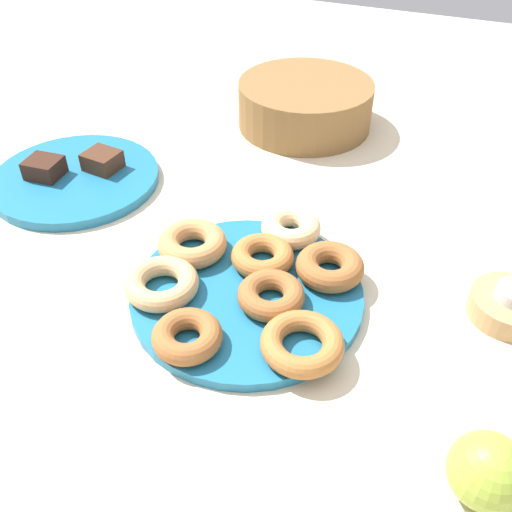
{
  "coord_description": "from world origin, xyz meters",
  "views": [
    {
      "loc": [
        0.2,
        -0.46,
        0.49
      ],
      "look_at": [
        0.0,
        0.03,
        0.04
      ],
      "focal_mm": 39.64,
      "sensor_mm": 36.0,
      "label": 1
    }
  ],
  "objects_px": {
    "donut_3": "(271,295)",
    "basket": "(305,104)",
    "brownie_near": "(44,168)",
    "apple": "(488,471)",
    "donut_1": "(302,343)",
    "donut_6": "(260,255)",
    "candle_holder": "(509,306)",
    "cake_plate": "(76,179)",
    "donut_7": "(192,243)",
    "donut_5": "(187,336)",
    "donut_plate": "(247,294)",
    "donut_4": "(291,228)",
    "brownie_far": "(102,161)",
    "donut_0": "(162,283)",
    "donut_2": "(330,266)"
  },
  "relations": [
    {
      "from": "donut_5",
      "to": "basket",
      "type": "height_order",
      "value": "basket"
    },
    {
      "from": "donut_3",
      "to": "basket",
      "type": "bearing_deg",
      "value": 103.52
    },
    {
      "from": "brownie_near",
      "to": "brownie_far",
      "type": "height_order",
      "value": "same"
    },
    {
      "from": "donut_plate",
      "to": "cake_plate",
      "type": "bearing_deg",
      "value": 158.46
    },
    {
      "from": "donut_3",
      "to": "brownie_near",
      "type": "relative_size",
      "value": 1.54
    },
    {
      "from": "brownie_near",
      "to": "apple",
      "type": "distance_m",
      "value": 0.73
    },
    {
      "from": "candle_holder",
      "to": "donut_1",
      "type": "bearing_deg",
      "value": -142.96
    },
    {
      "from": "brownie_far",
      "to": "donut_2",
      "type": "bearing_deg",
      "value": -14.94
    },
    {
      "from": "donut_5",
      "to": "basket",
      "type": "distance_m",
      "value": 0.56
    },
    {
      "from": "donut_4",
      "to": "basket",
      "type": "relative_size",
      "value": 0.34
    },
    {
      "from": "donut_1",
      "to": "donut_6",
      "type": "distance_m",
      "value": 0.15
    },
    {
      "from": "candle_holder",
      "to": "apple",
      "type": "relative_size",
      "value": 1.32
    },
    {
      "from": "cake_plate",
      "to": "basket",
      "type": "relative_size",
      "value": 1.08
    },
    {
      "from": "donut_1",
      "to": "donut_plate",
      "type": "bearing_deg",
      "value": 144.17
    },
    {
      "from": "donut_7",
      "to": "brownie_near",
      "type": "bearing_deg",
      "value": 165.07
    },
    {
      "from": "brownie_near",
      "to": "apple",
      "type": "relative_size",
      "value": 0.74
    },
    {
      "from": "cake_plate",
      "to": "apple",
      "type": "height_order",
      "value": "apple"
    },
    {
      "from": "donut_3",
      "to": "candle_holder",
      "type": "bearing_deg",
      "value": 20.57
    },
    {
      "from": "candle_holder",
      "to": "brownie_far",
      "type": "bearing_deg",
      "value": 172.36
    },
    {
      "from": "cake_plate",
      "to": "basket",
      "type": "xyz_separation_m",
      "value": [
        0.27,
        0.32,
        0.03
      ]
    },
    {
      "from": "donut_7",
      "to": "basket",
      "type": "bearing_deg",
      "value": 87.87
    },
    {
      "from": "donut_0",
      "to": "cake_plate",
      "type": "height_order",
      "value": "donut_0"
    },
    {
      "from": "donut_4",
      "to": "brownie_far",
      "type": "relative_size",
      "value": 1.56
    },
    {
      "from": "donut_plate",
      "to": "candle_holder",
      "type": "bearing_deg",
      "value": 16.48
    },
    {
      "from": "donut_plate",
      "to": "basket",
      "type": "height_order",
      "value": "basket"
    },
    {
      "from": "donut_2",
      "to": "donut_1",
      "type": "bearing_deg",
      "value": -86.82
    },
    {
      "from": "donut_plate",
      "to": "candle_holder",
      "type": "distance_m",
      "value": 0.31
    },
    {
      "from": "donut_7",
      "to": "candle_holder",
      "type": "distance_m",
      "value": 0.39
    },
    {
      "from": "apple",
      "to": "donut_5",
      "type": "bearing_deg",
      "value": 171.39
    },
    {
      "from": "basket",
      "to": "donut_6",
      "type": "bearing_deg",
      "value": -79.71
    },
    {
      "from": "donut_3",
      "to": "basket",
      "type": "height_order",
      "value": "basket"
    },
    {
      "from": "apple",
      "to": "brownie_far",
      "type": "bearing_deg",
      "value": 151.99
    },
    {
      "from": "donut_0",
      "to": "brownie_near",
      "type": "bearing_deg",
      "value": 151.64
    },
    {
      "from": "donut_4",
      "to": "donut_6",
      "type": "height_order",
      "value": "donut_4"
    },
    {
      "from": "donut_2",
      "to": "brownie_near",
      "type": "xyz_separation_m",
      "value": [
        -0.47,
        0.06,
        0.0
      ]
    },
    {
      "from": "donut_4",
      "to": "basket",
      "type": "xyz_separation_m",
      "value": [
        -0.09,
        0.34,
        0.01
      ]
    },
    {
      "from": "donut_1",
      "to": "donut_5",
      "type": "bearing_deg",
      "value": -162.67
    },
    {
      "from": "donut_plate",
      "to": "donut_2",
      "type": "bearing_deg",
      "value": 36.45
    },
    {
      "from": "donut_3",
      "to": "brownie_near",
      "type": "xyz_separation_m",
      "value": [
        -0.42,
        0.13,
        0.0
      ]
    },
    {
      "from": "donut_1",
      "to": "donut_6",
      "type": "height_order",
      "value": "same"
    },
    {
      "from": "donut_0",
      "to": "donut_2",
      "type": "relative_size",
      "value": 1.06
    },
    {
      "from": "donut_0",
      "to": "donut_6",
      "type": "height_order",
      "value": "same"
    },
    {
      "from": "donut_plate",
      "to": "donut_4",
      "type": "xyz_separation_m",
      "value": [
        0.01,
        0.12,
        0.02
      ]
    },
    {
      "from": "donut_plate",
      "to": "brownie_far",
      "type": "height_order",
      "value": "brownie_far"
    },
    {
      "from": "basket",
      "to": "apple",
      "type": "distance_m",
      "value": 0.71
    },
    {
      "from": "donut_1",
      "to": "donut_7",
      "type": "distance_m",
      "value": 0.21
    },
    {
      "from": "donut_1",
      "to": "donut_7",
      "type": "height_order",
      "value": "donut_7"
    },
    {
      "from": "candle_holder",
      "to": "basket",
      "type": "xyz_separation_m",
      "value": [
        -0.37,
        0.37,
        0.03
      ]
    },
    {
      "from": "donut_1",
      "to": "basket",
      "type": "distance_m",
      "value": 0.55
    },
    {
      "from": "donut_2",
      "to": "brownie_near",
      "type": "distance_m",
      "value": 0.48
    }
  ]
}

